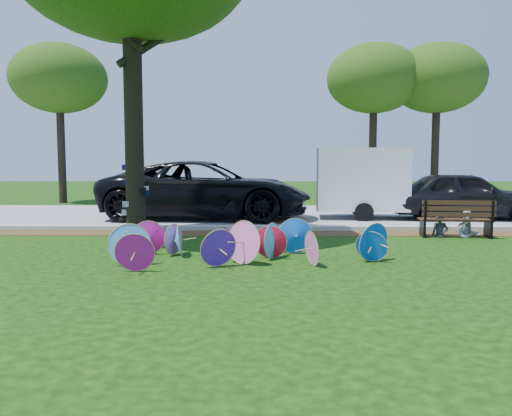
{
  "coord_description": "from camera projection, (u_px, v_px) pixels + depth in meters",
  "views": [
    {
      "loc": [
        0.65,
        -8.61,
        1.84
      ],
      "look_at": [
        0.5,
        2.0,
        0.9
      ],
      "focal_mm": 35.0,
      "sensor_mm": 36.0,
      "label": 1
    }
  ],
  "objects": [
    {
      "name": "dark_pickup",
      "position": [
        463.0,
        195.0,
        16.52
      ],
      "size": [
        4.75,
        2.04,
        1.6
      ],
      "primitive_type": "imported",
      "rotation": [
        0.0,
        0.0,
        1.54
      ],
      "color": "black",
      "rests_on": "ground"
    },
    {
      "name": "mulch_strip",
      "position": [
        238.0,
        233.0,
        13.22
      ],
      "size": [
        90.0,
        1.0,
        0.01
      ],
      "primitive_type": "cube",
      "color": "#472D16",
      "rests_on": "ground"
    },
    {
      "name": "cargo_trailer",
      "position": [
        362.0,
        179.0,
        16.8
      ],
      "size": [
        3.09,
        2.12,
        2.65
      ],
      "primitive_type": "cube",
      "rotation": [
        0.0,
        0.0,
        -0.09
      ],
      "color": "silver",
      "rests_on": "ground"
    },
    {
      "name": "person_left",
      "position": [
        440.0,
        215.0,
        12.61
      ],
      "size": [
        0.46,
        0.37,
        1.11
      ],
      "primitive_type": "imported",
      "rotation": [
        0.0,
        0.0,
        -0.29
      ],
      "color": "#343C47",
      "rests_on": "ground"
    },
    {
      "name": "parasol_pile",
      "position": [
        238.0,
        242.0,
        9.49
      ],
      "size": [
        5.26,
        2.51,
        0.82
      ],
      "color": "#CC189D",
      "rests_on": "ground"
    },
    {
      "name": "person_right",
      "position": [
        468.0,
        212.0,
        12.6
      ],
      "size": [
        0.64,
        0.52,
        1.26
      ],
      "primitive_type": "imported",
      "rotation": [
        0.0,
        0.0,
        -0.07
      ],
      "color": "silver",
      "rests_on": "ground"
    },
    {
      "name": "curb",
      "position": [
        240.0,
        228.0,
        13.92
      ],
      "size": [
        90.0,
        0.3,
        0.12
      ],
      "primitive_type": "cube",
      "color": "#B7B5AD",
      "rests_on": "ground"
    },
    {
      "name": "park_bench",
      "position": [
        455.0,
        219.0,
        12.57
      ],
      "size": [
        1.84,
        0.86,
        0.93
      ],
      "primitive_type": null,
      "rotation": [
        0.0,
        0.0,
        -0.11
      ],
      "color": "black",
      "rests_on": "ground"
    },
    {
      "name": "black_van",
      "position": [
        206.0,
        190.0,
        16.74
      ],
      "size": [
        7.16,
        3.68,
        1.93
      ],
      "primitive_type": "imported",
      "rotation": [
        0.0,
        0.0,
        1.5
      ],
      "color": "black",
      "rests_on": "ground"
    },
    {
      "name": "bg_trees",
      "position": [
        290.0,
        79.0,
        23.11
      ],
      "size": [
        21.95,
        4.63,
        7.4
      ],
      "color": "black",
      "rests_on": "ground"
    },
    {
      "name": "street",
      "position": [
        245.0,
        215.0,
        18.05
      ],
      "size": [
        90.0,
        8.0,
        0.01
      ],
      "primitive_type": "cube",
      "color": "gray",
      "rests_on": "ground"
    },
    {
      "name": "ground",
      "position": [
        226.0,
        269.0,
        8.74
      ],
      "size": [
        90.0,
        90.0,
        0.0
      ],
      "primitive_type": "plane",
      "color": "black",
      "rests_on": "ground"
    }
  ]
}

